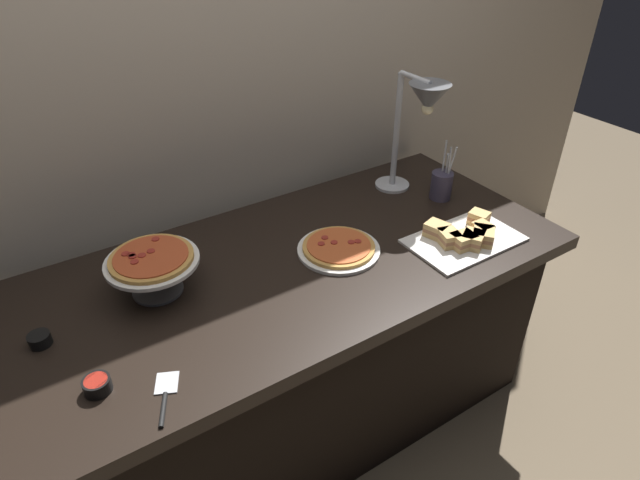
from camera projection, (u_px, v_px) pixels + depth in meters
ground_plane at (295, 413)px, 2.19m from camera, size 8.00×8.00×0.00m
back_wall at (214, 91)px, 1.87m from camera, size 4.40×0.04×2.40m
buffet_table at (293, 345)px, 1.97m from camera, size 1.90×0.84×0.76m
heat_lamp at (422, 109)px, 1.93m from camera, size 0.15×0.30×0.48m
pizza_plate_front at (339, 248)px, 1.82m from camera, size 0.28×0.28×0.03m
pizza_plate_center at (152, 263)px, 1.59m from camera, size 0.28×0.28×0.14m
sandwich_platter at (465, 236)px, 1.86m from camera, size 0.39×0.24×0.06m
sauce_cup_near at (97, 385)px, 1.31m from camera, size 0.07×0.07×0.04m
sauce_cup_far at (40, 339)px, 1.45m from camera, size 0.06×0.06×0.03m
utensil_holder at (442, 185)px, 2.10m from camera, size 0.08×0.08×0.23m
serving_spatula at (165, 395)px, 1.31m from camera, size 0.10×0.17×0.01m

